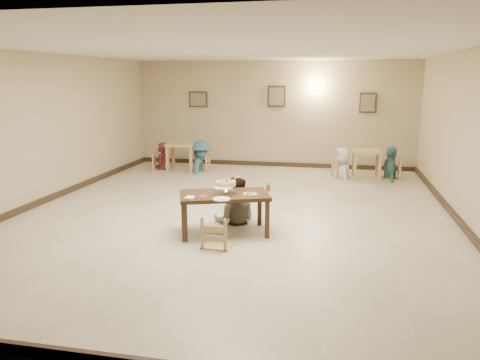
% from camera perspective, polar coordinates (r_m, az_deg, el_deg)
% --- Properties ---
extents(floor, '(10.00, 10.00, 0.00)m').
position_cam_1_polar(floor, '(8.89, -0.55, -4.00)').
color(floor, '#BEB39B').
rests_on(floor, ground).
extents(ceiling, '(10.00, 10.00, 0.00)m').
position_cam_1_polar(ceiling, '(8.55, -0.59, 15.69)').
color(ceiling, silver).
rests_on(ceiling, wall_back).
extents(wall_back, '(10.00, 0.00, 10.00)m').
position_cam_1_polar(wall_back, '(13.49, 4.04, 8.01)').
color(wall_back, tan).
rests_on(wall_back, floor).
extents(wall_front, '(10.00, 0.00, 10.00)m').
position_cam_1_polar(wall_front, '(3.93, -16.43, -2.74)').
color(wall_front, tan).
rests_on(wall_front, floor).
extents(wall_left, '(0.00, 10.00, 10.00)m').
position_cam_1_polar(wall_left, '(10.22, -23.16, 5.72)').
color(wall_left, tan).
rests_on(wall_left, floor).
extents(wall_right, '(0.00, 10.00, 10.00)m').
position_cam_1_polar(wall_right, '(8.67, 26.32, 4.45)').
color(wall_right, tan).
rests_on(wall_right, floor).
extents(baseboard_back, '(8.00, 0.06, 0.12)m').
position_cam_1_polar(baseboard_back, '(13.65, 3.93, 1.96)').
color(baseboard_back, '#302216').
rests_on(baseboard_back, floor).
extents(baseboard_left, '(0.06, 10.00, 0.12)m').
position_cam_1_polar(baseboard_left, '(10.44, -22.37, -2.14)').
color(baseboard_left, '#302216').
rests_on(baseboard_left, floor).
extents(baseboard_right, '(0.06, 10.00, 0.12)m').
position_cam_1_polar(baseboard_right, '(8.94, 25.26, -4.71)').
color(baseboard_right, '#302216').
rests_on(baseboard_right, floor).
extents(picture_a, '(0.55, 0.04, 0.45)m').
position_cam_1_polar(picture_a, '(13.90, -5.11, 9.76)').
color(picture_a, '#3B2A15').
rests_on(picture_a, wall_back).
extents(picture_b, '(0.50, 0.04, 0.60)m').
position_cam_1_polar(picture_b, '(13.41, 4.47, 10.11)').
color(picture_b, '#3B2A15').
rests_on(picture_b, wall_back).
extents(picture_c, '(0.45, 0.04, 0.55)m').
position_cam_1_polar(picture_c, '(13.33, 15.32, 9.07)').
color(picture_c, '#3B2A15').
rests_on(picture_c, wall_back).
extents(wall_sconce, '(0.16, 0.05, 0.22)m').
position_cam_1_polar(wall_sconce, '(13.31, 9.29, 11.27)').
color(wall_sconce, '#FFD88C').
rests_on(wall_sconce, wall_back).
extents(main_table, '(1.61, 1.23, 0.67)m').
position_cam_1_polar(main_table, '(7.59, -1.95, -2.24)').
color(main_table, '#3B2413').
rests_on(main_table, floor).
extents(chair_far, '(0.44, 0.44, 0.95)m').
position_cam_1_polar(chair_far, '(8.27, -0.71, -1.84)').
color(chair_far, tan).
rests_on(chair_far, floor).
extents(chair_near, '(0.43, 0.43, 0.92)m').
position_cam_1_polar(chair_near, '(7.04, -2.73, -4.51)').
color(chair_near, tan).
rests_on(chair_near, floor).
extents(main_diner, '(0.86, 0.72, 1.61)m').
position_cam_1_polar(main_diner, '(8.15, -0.66, 0.33)').
color(main_diner, gray).
rests_on(main_diner, floor).
extents(curry_warmer, '(0.36, 0.32, 0.29)m').
position_cam_1_polar(curry_warmer, '(7.53, -1.72, -0.43)').
color(curry_warmer, silver).
rests_on(curry_warmer, main_table).
extents(rice_plate_far, '(0.30, 0.30, 0.07)m').
position_cam_1_polar(rice_plate_far, '(7.89, -2.09, -0.97)').
color(rice_plate_far, white).
rests_on(rice_plate_far, main_table).
extents(rice_plate_near, '(0.27, 0.27, 0.06)m').
position_cam_1_polar(rice_plate_near, '(7.18, -2.28, -2.32)').
color(rice_plate_near, white).
rests_on(rice_plate_near, main_table).
extents(fried_plate, '(0.23, 0.23, 0.05)m').
position_cam_1_polar(fried_plate, '(7.48, 1.23, -1.68)').
color(fried_plate, white).
rests_on(fried_plate, main_table).
extents(chili_dish, '(0.10, 0.10, 0.02)m').
position_cam_1_polar(chili_dish, '(7.39, -4.52, -1.95)').
color(chili_dish, white).
rests_on(chili_dish, main_table).
extents(napkin_cutlery, '(0.17, 0.25, 0.03)m').
position_cam_1_polar(napkin_cutlery, '(7.28, -6.12, -2.18)').
color(napkin_cutlery, white).
rests_on(napkin_cutlery, main_table).
extents(drink_glass, '(0.07, 0.07, 0.14)m').
position_cam_1_polar(drink_glass, '(7.73, 3.43, -0.88)').
color(drink_glass, white).
rests_on(drink_glass, main_table).
extents(bg_table_left, '(0.84, 0.84, 0.76)m').
position_cam_1_polar(bg_table_left, '(12.98, -7.13, 3.90)').
color(bg_table_left, tan).
rests_on(bg_table_left, floor).
extents(bg_table_right, '(0.75, 0.75, 0.72)m').
position_cam_1_polar(bg_table_right, '(12.31, 15.19, 2.90)').
color(bg_table_right, tan).
rests_on(bg_table_right, floor).
extents(bg_chair_ll, '(0.46, 0.46, 0.97)m').
position_cam_1_polar(bg_chair_ll, '(13.12, -9.56, 3.28)').
color(bg_chair_ll, tan).
rests_on(bg_chair_ll, floor).
extents(bg_chair_lr, '(0.41, 0.41, 0.88)m').
position_cam_1_polar(bg_chair_lr, '(12.81, -4.75, 2.98)').
color(bg_chair_lr, tan).
rests_on(bg_chair_lr, floor).
extents(bg_chair_rl, '(0.43, 0.43, 0.92)m').
position_cam_1_polar(bg_chair_rl, '(12.26, 12.38, 2.41)').
color(bg_chair_rl, tan).
rests_on(bg_chair_rl, floor).
extents(bg_chair_rr, '(0.48, 0.48, 1.02)m').
position_cam_1_polar(bg_chair_rr, '(12.40, 17.92, 2.46)').
color(bg_chair_rr, tan).
rests_on(bg_chair_rr, floor).
extents(bg_diner_a, '(0.45, 0.61, 1.54)m').
position_cam_1_polar(bg_diner_a, '(13.08, -9.61, 4.51)').
color(bg_diner_a, '#531B22').
rests_on(bg_diner_a, floor).
extents(bg_diner_b, '(0.79, 1.18, 1.70)m').
position_cam_1_polar(bg_diner_b, '(12.75, -4.79, 4.82)').
color(bg_diner_b, '#3A6B8A').
rests_on(bg_diner_b, floor).
extents(bg_diner_c, '(0.71, 0.88, 1.56)m').
position_cam_1_polar(bg_diner_c, '(12.21, 12.45, 3.90)').
color(bg_diner_c, silver).
rests_on(bg_diner_c, floor).
extents(bg_diner_d, '(0.44, 0.98, 1.64)m').
position_cam_1_polar(bg_diner_d, '(12.36, 18.02, 3.89)').
color(bg_diner_d, '#417C79').
rests_on(bg_diner_d, floor).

